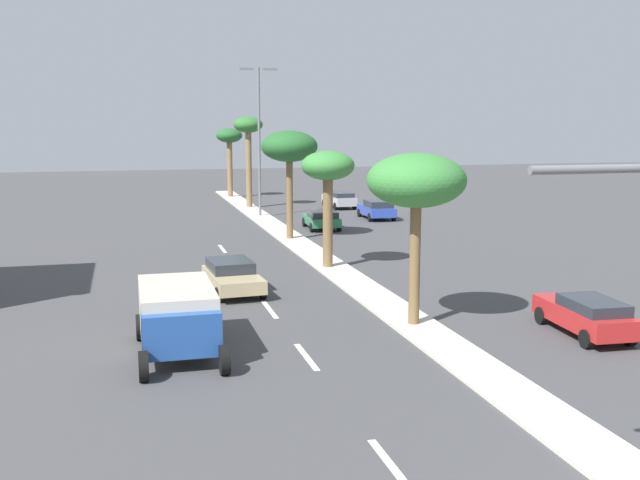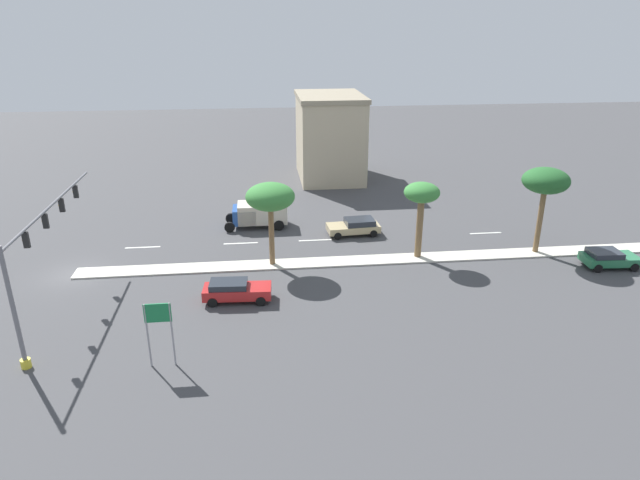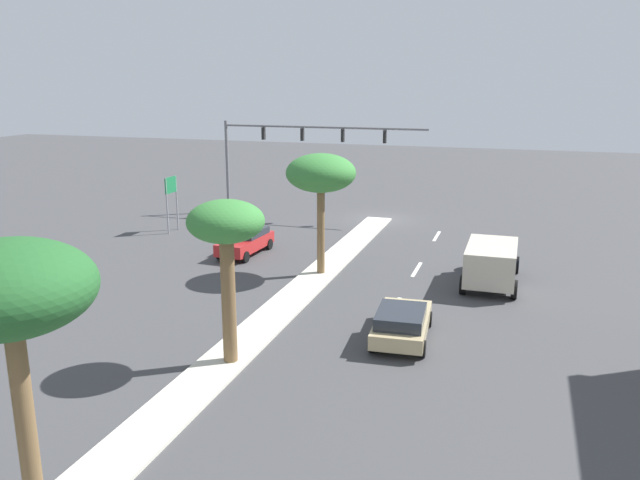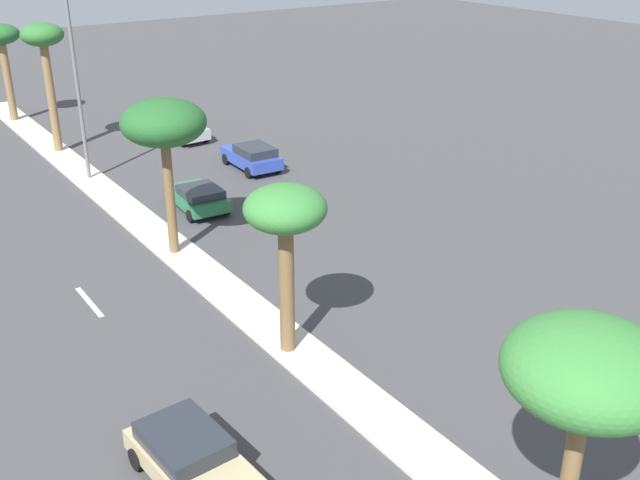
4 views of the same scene
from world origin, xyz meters
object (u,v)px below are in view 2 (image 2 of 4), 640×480
object	(u,v)px
palm_tree_outboard	(270,198)
palm_tree_rear	(546,182)
sedan_tan_outboard	(355,226)
traffic_signal_gantry	(38,256)
commercial_building	(330,137)
directional_road_sign	(159,322)
box_truck	(257,213)
sedan_green_near	(609,258)
palm_tree_leading	(422,196)
sedan_red_right	(236,290)

from	to	relation	value
palm_tree_outboard	palm_tree_rear	bearing A→B (deg)	90.20
palm_tree_outboard	sedan_tan_outboard	distance (m)	10.28
palm_tree_outboard	palm_tree_rear	xyz separation A→B (m)	(-0.07, 20.81, 0.49)
traffic_signal_gantry	commercial_building	xyz separation A→B (m)	(-32.10, 20.95, 0.04)
directional_road_sign	box_truck	bearing A→B (deg)	166.10
traffic_signal_gantry	palm_tree_outboard	xyz separation A→B (m)	(-7.70, 13.47, 0.59)
palm_tree_outboard	directional_road_sign	bearing A→B (deg)	-26.55
palm_tree_outboard	sedan_green_near	world-z (taller)	palm_tree_outboard
palm_tree_rear	sedan_green_near	xyz separation A→B (m)	(3.18, 4.10, -5.08)
commercial_building	palm_tree_leading	size ratio (longest dim) A/B	1.77
sedan_tan_outboard	palm_tree_rear	bearing A→B (deg)	67.58
palm_tree_leading	box_truck	world-z (taller)	palm_tree_leading
palm_tree_outboard	palm_tree_leading	xyz separation A→B (m)	(-0.19, 11.26, -0.32)
palm_tree_outboard	palm_tree_leading	bearing A→B (deg)	90.99
box_truck	commercial_building	bearing A→B (deg)	151.75
traffic_signal_gantry	sedan_tan_outboard	distance (m)	24.99
traffic_signal_gantry	palm_tree_rear	world-z (taller)	traffic_signal_gantry
sedan_tan_outboard	box_truck	world-z (taller)	box_truck
palm_tree_leading	palm_tree_rear	xyz separation A→B (m)	(0.12, 9.55, 0.82)
palm_tree_rear	box_truck	size ratio (longest dim) A/B	1.23
directional_road_sign	sedan_red_right	xyz separation A→B (m)	(-7.03, 3.66, -1.92)
traffic_signal_gantry	palm_tree_outboard	distance (m)	15.53
commercial_building	sedan_green_near	distance (m)	32.82
traffic_signal_gantry	sedan_red_right	xyz separation A→B (m)	(-2.26, 10.90, -3.96)
directional_road_sign	palm_tree_outboard	xyz separation A→B (m)	(-12.47, 6.23, 2.63)
sedan_red_right	palm_tree_outboard	bearing A→B (deg)	154.69
commercial_building	palm_tree_leading	bearing A→B (deg)	8.89
sedan_tan_outboard	traffic_signal_gantry	bearing A→B (deg)	-57.19
sedan_green_near	traffic_signal_gantry	bearing A→B (deg)	-83.17
traffic_signal_gantry	palm_tree_leading	world-z (taller)	traffic_signal_gantry
commercial_building	sedan_green_near	world-z (taller)	commercial_building
traffic_signal_gantry	box_truck	bearing A→B (deg)	142.61
palm_tree_leading	sedan_green_near	xyz separation A→B (m)	(3.30, 13.65, -4.27)
directional_road_sign	palm_tree_leading	world-z (taller)	palm_tree_leading
traffic_signal_gantry	palm_tree_rear	bearing A→B (deg)	102.78
directional_road_sign	sedan_green_near	xyz separation A→B (m)	(-9.37, 31.15, -1.96)
commercial_building	box_truck	size ratio (longest dim) A/B	1.90
traffic_signal_gantry	sedan_red_right	world-z (taller)	traffic_signal_gantry
directional_road_sign	palm_tree_leading	distance (m)	21.72
palm_tree_rear	palm_tree_outboard	bearing A→B (deg)	-89.80
palm_tree_leading	commercial_building	bearing A→B (deg)	-171.11
palm_tree_rear	sedan_green_near	size ratio (longest dim) A/B	1.67
directional_road_sign	palm_tree_leading	xyz separation A→B (m)	(-12.66, 17.50, 2.30)
palm_tree_outboard	box_truck	world-z (taller)	palm_tree_outboard
palm_tree_outboard	sedan_green_near	bearing A→B (deg)	82.90
sedan_tan_outboard	sedan_red_right	world-z (taller)	sedan_red_right
traffic_signal_gantry	palm_tree_rear	xyz separation A→B (m)	(-7.78, 34.28, 1.08)
sedan_green_near	sedan_red_right	xyz separation A→B (m)	(2.34, -27.49, 0.04)
sedan_green_near	commercial_building	bearing A→B (deg)	-147.62
traffic_signal_gantry	sedan_red_right	distance (m)	11.81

